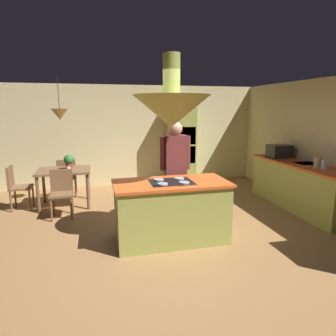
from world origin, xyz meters
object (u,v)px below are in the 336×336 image
Objects in this scene: cup_on_table at (68,169)px; canister_flour at (325,165)px; oven_tower at (181,143)px; microwave_on_counter at (279,151)px; chair_at_corner at (17,185)px; kitchen_island at (171,211)px; chair_by_back_wall at (67,175)px; potted_plant_on_table at (69,161)px; chair_facing_island at (62,190)px; canister_sugar at (318,163)px; dining_table at (64,175)px; person_at_island at (175,166)px.

canister_flour is at bearing -21.08° from cup_on_table.
oven_tower is 2.44m from microwave_on_counter.
canister_flour is at bearing -90.00° from microwave_on_counter.
chair_at_corner is 1.07m from cup_on_table.
kitchen_island is 10.02× the size of canister_flour.
chair_by_back_wall is at bearing -169.64° from oven_tower.
microwave_on_counter is (4.43, -0.57, 0.13)m from potted_plant_on_table.
chair_facing_island is 4.57m from microwave_on_counter.
microwave_on_counter is at bearing 90.00° from canister_sugar.
cup_on_table is (0.11, -0.21, 0.15)m from dining_table.
chair_facing_island is at bearing 139.18° from kitchen_island.
kitchen_island is 1.95× the size of chair_at_corner.
microwave_on_counter is (2.59, 0.85, 0.04)m from person_at_island.
canister_sugar is at bearing -19.03° from cup_on_table.
oven_tower is at bearing 119.65° from canister_flour.
chair_facing_island is (-1.95, 0.78, -0.51)m from person_at_island.
chair_facing_island is 1.00× the size of chair_at_corner.
kitchen_island reaches higher than chair_at_corner.
canister_flour reaches higher than potted_plant_on_table.
chair_by_back_wall is 0.90m from cup_on_table.
canister_sugar reaches higher than chair_by_back_wall.
canister_sugar reaches higher than cup_on_table.
oven_tower is 24.01× the size of cup_on_table.
cup_on_table is at bearing 130.03° from kitchen_island.
person_at_island is 9.30× the size of canister_sugar.
oven_tower reaches higher than chair_at_corner.
potted_plant_on_table is 1.58× the size of canister_sugar.
canister_flour is 0.37× the size of microwave_on_counter.
person_at_island is (0.25, 0.69, 0.56)m from kitchen_island.
oven_tower is (1.10, 3.24, 0.62)m from kitchen_island.
dining_table is 3.46× the size of potted_plant_on_table.
chair_by_back_wall is at bearing -54.87° from chair_at_corner.
potted_plant_on_table reaches higher than cup_on_table.
chair_by_back_wall is at bearing 97.37° from cup_on_table.
chair_at_corner is 5.73m from canister_sugar.
chair_by_back_wall is (-1.70, 2.73, 0.04)m from kitchen_island.
chair_facing_island is (-2.80, -1.77, -0.58)m from oven_tower.
canister_sugar reaches higher than kitchen_island.
oven_tower is 2.48× the size of chair_by_back_wall.
chair_by_back_wall reaches higher than cup_on_table.
chair_at_corner is 1.89× the size of microwave_on_counter.
kitchen_island is at bearing -109.89° from person_at_island.
chair_facing_island is 4.74m from canister_flour.
canister_sugar is at bearing -20.90° from dining_table.
cup_on_table is 4.75m from canister_flour.
chair_at_corner is (-3.70, -1.14, -0.58)m from oven_tower.
kitchen_island is 0.92m from person_at_island.
dining_table is at bearing 117.80° from cup_on_table.
kitchen_island reaches higher than chair_facing_island.
dining_table is 1.19× the size of chair_at_corner.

